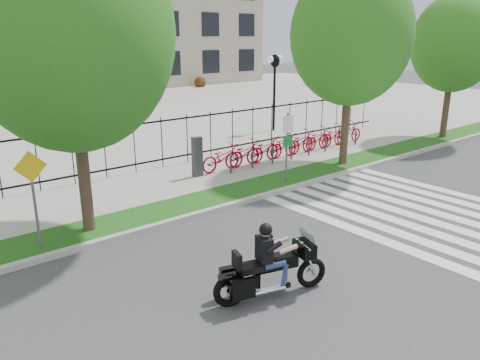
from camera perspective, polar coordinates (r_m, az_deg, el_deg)
ground at (r=11.73m, az=9.05°, el=-9.44°), size 120.00×120.00×0.00m
curb at (r=14.48m, az=-3.14°, el=-3.63°), size 60.00×0.20×0.15m
grass_verge at (r=15.13m, az=-5.06°, el=-2.74°), size 60.00×1.50×0.15m
sidewalk at (r=17.15m, az=-9.82°, el=-0.50°), size 60.00×3.50×0.15m
plaza at (r=33.21m, az=-25.31°, el=6.63°), size 80.00×34.00×0.10m
crosswalk_stripes at (r=15.43m, az=21.09°, el=-3.75°), size 5.70×8.00×0.01m
iron_fence at (r=18.36m, az=-12.74°, el=3.99°), size 30.00×0.06×2.00m
lamp_post_right at (r=26.11m, az=4.25°, el=12.76°), size 1.06×0.70×4.25m
street_tree_1 at (r=12.55m, az=-20.11°, el=16.59°), size 5.14×5.14×8.11m
street_tree_2 at (r=19.28m, az=13.40°, el=16.78°), size 4.70×4.70×7.78m
street_tree_3 at (r=26.25m, az=24.68°, el=14.89°), size 4.16×4.16×7.09m
bike_share_station at (r=20.68m, az=6.28°, el=4.41°), size 10.06×0.88×1.50m
sign_pole_regulatory at (r=16.62m, az=5.81°, el=5.05°), size 0.50×0.09×2.50m
sign_pole_warning at (r=12.28m, az=-23.94°, el=-0.77°), size 0.78×0.09×2.49m
motorcycle_rider at (r=9.79m, az=3.85°, el=-10.57°), size 2.52×1.17×2.00m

